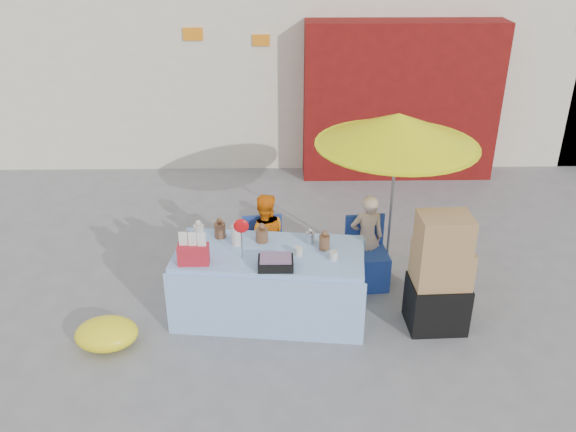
{
  "coord_description": "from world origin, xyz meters",
  "views": [
    {
      "loc": [
        0.16,
        -5.64,
        4.14
      ],
      "look_at": [
        0.27,
        0.6,
        1.0
      ],
      "focal_mm": 38.0,
      "sensor_mm": 36.0,
      "label": 1
    }
  ],
  "objects_px": {
    "chair_left": "(264,267)",
    "vendor_beige": "(367,238)",
    "box_stack": "(440,277)",
    "umbrella": "(398,130)",
    "market_table": "(269,282)",
    "vendor_orange": "(264,238)",
    "chair_right": "(366,266)"
  },
  "relations": [
    {
      "from": "vendor_orange",
      "to": "umbrella",
      "type": "relative_size",
      "value": 0.55
    },
    {
      "from": "market_table",
      "to": "chair_left",
      "type": "bearing_deg",
      "value": 102.82
    },
    {
      "from": "market_table",
      "to": "umbrella",
      "type": "relative_size",
      "value": 1.06
    },
    {
      "from": "vendor_orange",
      "to": "box_stack",
      "type": "relative_size",
      "value": 0.84
    },
    {
      "from": "umbrella",
      "to": "box_stack",
      "type": "xyz_separation_m",
      "value": [
        0.35,
        -1.14,
        -1.26
      ]
    },
    {
      "from": "market_table",
      "to": "vendor_beige",
      "type": "xyz_separation_m",
      "value": [
        1.18,
        0.73,
        0.15
      ]
    },
    {
      "from": "vendor_orange",
      "to": "umbrella",
      "type": "distance_m",
      "value": 2.04
    },
    {
      "from": "vendor_orange",
      "to": "umbrella",
      "type": "bearing_deg",
      "value": 179.79
    },
    {
      "from": "market_table",
      "to": "vendor_beige",
      "type": "height_order",
      "value": "market_table"
    },
    {
      "from": "vendor_beige",
      "to": "umbrella",
      "type": "distance_m",
      "value": 1.37
    },
    {
      "from": "chair_right",
      "to": "umbrella",
      "type": "relative_size",
      "value": 0.41
    },
    {
      "from": "umbrella",
      "to": "box_stack",
      "type": "relative_size",
      "value": 1.53
    },
    {
      "from": "umbrella",
      "to": "chair_left",
      "type": "bearing_deg",
      "value": -169.62
    },
    {
      "from": "market_table",
      "to": "box_stack",
      "type": "distance_m",
      "value": 1.87
    },
    {
      "from": "chair_left",
      "to": "box_stack",
      "type": "xyz_separation_m",
      "value": [
        1.9,
        -0.86,
        0.38
      ]
    },
    {
      "from": "market_table",
      "to": "chair_right",
      "type": "distance_m",
      "value": 1.33
    },
    {
      "from": "vendor_orange",
      "to": "vendor_beige",
      "type": "xyz_separation_m",
      "value": [
        1.25,
        0.0,
        -0.01
      ]
    },
    {
      "from": "market_table",
      "to": "chair_right",
      "type": "height_order",
      "value": "market_table"
    },
    {
      "from": "box_stack",
      "to": "vendor_beige",
      "type": "bearing_deg",
      "value": 123.27
    },
    {
      "from": "chair_left",
      "to": "vendor_beige",
      "type": "height_order",
      "value": "vendor_beige"
    },
    {
      "from": "chair_right",
      "to": "box_stack",
      "type": "relative_size",
      "value": 0.62
    },
    {
      "from": "chair_left",
      "to": "umbrella",
      "type": "distance_m",
      "value": 2.27
    },
    {
      "from": "box_stack",
      "to": "vendor_orange",
      "type": "bearing_deg",
      "value": 152.47
    },
    {
      "from": "chair_right",
      "to": "umbrella",
      "type": "height_order",
      "value": "umbrella"
    },
    {
      "from": "chair_left",
      "to": "chair_right",
      "type": "bearing_deg",
      "value": -5.74
    },
    {
      "from": "market_table",
      "to": "box_stack",
      "type": "height_order",
      "value": "box_stack"
    },
    {
      "from": "market_table",
      "to": "vendor_orange",
      "type": "height_order",
      "value": "market_table"
    },
    {
      "from": "chair_right",
      "to": "box_stack",
      "type": "xyz_separation_m",
      "value": [
        0.65,
        -0.86,
        0.38
      ]
    },
    {
      "from": "chair_right",
      "to": "vendor_beige",
      "type": "height_order",
      "value": "vendor_beige"
    },
    {
      "from": "chair_left",
      "to": "box_stack",
      "type": "distance_m",
      "value": 2.12
    },
    {
      "from": "market_table",
      "to": "vendor_orange",
      "type": "xyz_separation_m",
      "value": [
        -0.07,
        0.73,
        0.16
      ]
    },
    {
      "from": "chair_right",
      "to": "box_stack",
      "type": "distance_m",
      "value": 1.14
    }
  ]
}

